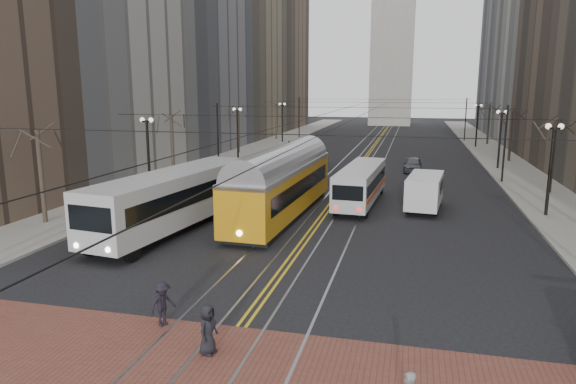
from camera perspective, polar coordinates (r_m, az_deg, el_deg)
The scene contains 19 objects.
ground at distance 18.93m, azimuth -4.22°, elevation -13.46°, with size 260.00×260.00×0.00m, color black.
sidewalk_left at distance 65.09m, azimuth -4.61°, elevation 4.43°, with size 5.00×140.00×0.15m, color gray.
sidewalk_right at distance 62.55m, azimuth 22.52°, elevation 3.31°, with size 5.00×140.00×0.15m, color gray.
crosswalk_band at distance 15.61m, azimuth -9.00°, elevation -19.34°, with size 25.00×6.00×0.01m, color brown.
streetcar_rails at distance 62.06m, azimuth 8.69°, elevation 3.93°, with size 4.80×130.00×0.02m, color gray.
centre_lines at distance 62.06m, azimuth 8.69°, elevation 3.93°, with size 0.42×130.00×0.01m, color gold.
building_left_mid at distance 70.13m, azimuth -13.19°, elevation 18.55°, with size 16.00×20.00×34.00m, color slate.
building_left_far at distance 107.55m, azimuth -3.17°, elevation 17.83°, with size 16.00×20.00×40.00m, color brown.
building_right_far at distance 104.96m, azimuth 25.91°, elevation 16.91°, with size 16.00×20.00×40.00m, color slate.
lamp_posts at distance 45.67m, azimuth 6.93°, elevation 4.86°, with size 27.60×57.20×5.60m.
street_trees at distance 52.09m, azimuth 7.80°, elevation 5.64°, with size 31.68×53.28×5.60m.
trolley_wires at distance 51.59m, azimuth 7.78°, elevation 6.67°, with size 25.96×120.00×6.60m.
transit_bus at distance 29.84m, azimuth -12.45°, elevation -0.99°, with size 2.80×13.44×3.36m, color #BABABA.
streetcar at distance 32.27m, azimuth -0.65°, elevation 0.31°, with size 2.73×14.72×3.47m, color orange.
rear_bus at distance 36.12m, azimuth 8.10°, elevation 0.73°, with size 2.21×10.15×2.65m, color silver.
cargo_van at distance 35.20m, azimuth 14.94°, elevation -0.08°, with size 2.04×5.30×2.34m, color silver.
sedan_grey at distance 51.37m, azimuth 13.72°, elevation 2.99°, with size 1.68×4.18×1.43m, color #44484C.
pedestrian_a at distance 16.26m, azimuth -8.90°, elevation -14.84°, with size 0.77×0.50×1.57m, color black.
pedestrian_d at distance 18.30m, azimuth -13.76°, elevation -11.97°, with size 1.01×0.58×1.56m, color black.
Camera 1 is at (5.39, -16.31, 7.95)m, focal length 32.00 mm.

